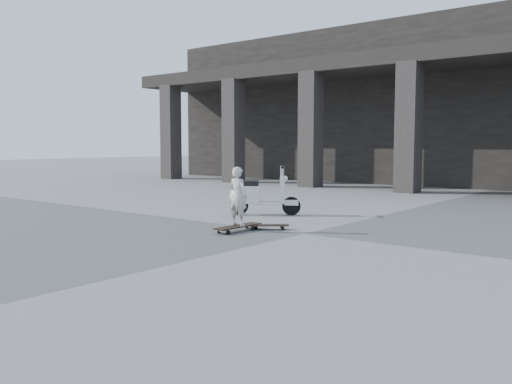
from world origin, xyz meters
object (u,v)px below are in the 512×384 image
Objects in this scene: longboard at (238,227)px; skateboard_spare at (267,226)px; child at (238,196)px; scooter at (253,195)px.

longboard is 0.55m from skateboard_spare.
longboard is 1.00× the size of child.
skateboard_spare is 2.04m from scooter.
scooter is at bearing -59.50° from child.
child is at bearing 118.49° from longboard.
child reaches higher than longboard.
skateboard_spare is 0.68× the size of child.
longboard is 0.78× the size of scooter.
longboard is at bearing -161.92° from skateboard_spare.
longboard is at bearing -155.08° from child.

